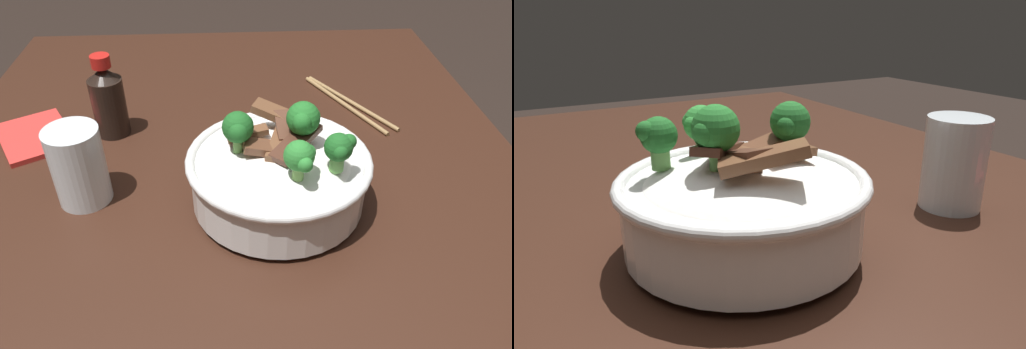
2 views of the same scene
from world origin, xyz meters
The scene contains 3 objects.
dining_table centered at (0.00, 0.00, 0.69)m, with size 1.36×0.87×0.78m.
rice_bowl centered at (-0.07, 0.06, 0.83)m, with size 0.23×0.23×0.14m.
drinking_glass centered at (-0.10, -0.19, 0.82)m, with size 0.07×0.07×0.10m.
Camera 2 is at (-0.42, 0.24, 0.99)m, focal length 32.80 mm.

